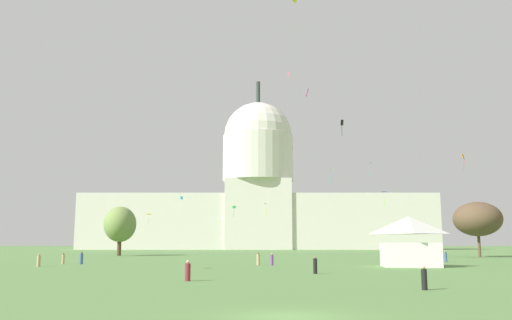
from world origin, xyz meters
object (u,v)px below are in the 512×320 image
at_px(tree_west_far, 123,224).
at_px(kite_lime_mid, 332,172).
at_px(tree_east_near, 480,219).
at_px(kite_blue_low, 385,195).
at_px(kite_violet_low, 2,108).
at_px(person_maroon_lawn_far_left, 410,257).
at_px(kite_white_low, 225,220).
at_px(event_tent, 412,241).
at_px(person_black_mid_left, 318,266).
at_px(kite_green_low, 236,207).
at_px(person_maroon_edge_west, 190,272).
at_px(kite_pink_high, 291,74).
at_px(kite_yellow_high, 300,2).
at_px(person_denim_aisle_center, 84,258).
at_px(kite_red_low, 269,206).
at_px(person_tan_mid_center, 41,261).
at_px(kite_turquoise_mid, 372,165).
at_px(kite_gold_low, 151,216).
at_px(person_tan_near_tree_west, 390,257).
at_px(kite_cyan_low, 184,198).
at_px(capitol_building, 260,196).
at_px(person_denim_front_center, 448,257).
at_px(person_tan_back_center, 261,259).
at_px(kite_black_mid, 344,124).
at_px(person_tan_back_left, 66,259).
at_px(kite_magenta_mid, 310,92).
at_px(person_purple_deep_crowd, 274,260).
at_px(person_black_near_tent, 427,279).

relative_size(tree_west_far, kite_lime_mid, 2.52).
height_order(tree_east_near, kite_blue_low, kite_blue_low).
bearing_deg(kite_violet_low, person_maroon_lawn_far_left, -92.76).
distance_m(kite_lime_mid, kite_white_low, 37.45).
height_order(event_tent, person_black_mid_left, event_tent).
bearing_deg(kite_green_low, kite_lime_mid, -156.52).
distance_m(person_maroon_edge_west, kite_pink_high, 73.09).
bearing_deg(kite_yellow_high, person_denim_aisle_center, 148.64).
xyz_separation_m(kite_lime_mid, kite_red_low, (-19.96, -22.07, -12.08)).
relative_size(person_tan_mid_center, kite_yellow_high, 0.91).
bearing_deg(kite_lime_mid, kite_green_low, -79.57).
relative_size(kite_turquoise_mid, kite_white_low, 0.82).
bearing_deg(kite_gold_low, person_tan_near_tree_west, 121.45).
bearing_deg(person_denim_aisle_center, kite_cyan_low, 158.74).
bearing_deg(event_tent, kite_blue_low, 87.57).
distance_m(capitol_building, kite_blue_low, 113.39).
height_order(person_maroon_edge_west, kite_yellow_high, kite_yellow_high).
xyz_separation_m(person_denim_front_center, kite_red_low, (-25.84, 58.44, 11.70)).
bearing_deg(kite_red_low, capitol_building, -4.20).
relative_size(tree_west_far, kite_pink_high, 11.25).
height_order(person_tan_back_center, kite_violet_low, kite_violet_low).
xyz_separation_m(tree_east_near, kite_blue_low, (-18.65, 2.38, 5.20)).
xyz_separation_m(person_denim_aisle_center, person_maroon_edge_west, (18.60, -31.24, -0.06)).
height_order(kite_red_low, kite_blue_low, kite_blue_low).
distance_m(person_tan_back_center, kite_black_mid, 28.57).
height_order(tree_east_near, person_tan_back_left, tree_east_near).
height_order(person_maroon_lawn_far_left, person_black_mid_left, person_maroon_lawn_far_left).
relative_size(tree_west_far, person_black_mid_left, 6.62).
relative_size(person_tan_mid_center, kite_turquoise_mid, 0.48).
height_order(person_tan_mid_center, kite_green_low, kite_green_low).
relative_size(person_denim_aisle_center, kite_magenta_mid, 1.16).
height_order(person_tan_back_center, person_maroon_lawn_far_left, person_maroon_lawn_far_left).
height_order(person_tan_back_left, person_denim_front_center, person_denim_front_center).
bearing_deg(kite_magenta_mid, kite_white_low, -112.60).
bearing_deg(person_maroon_lawn_far_left, kite_green_low, 50.59).
distance_m(event_tent, kite_black_mid, 26.48).
bearing_deg(person_purple_deep_crowd, person_denim_front_center, -14.14).
height_order(kite_turquoise_mid, kite_yellow_high, kite_yellow_high).
relative_size(person_tan_back_center, kite_black_mid, 0.62).
bearing_deg(kite_yellow_high, person_maroon_lawn_far_left, -103.10).
relative_size(person_tan_back_center, person_maroon_lawn_far_left, 0.95).
distance_m(person_tan_back_left, kite_gold_low, 85.63).
xyz_separation_m(person_black_near_tent, person_maroon_lawn_far_left, (11.78, 45.04, 0.13)).
relative_size(event_tent, kite_white_low, 1.90).
bearing_deg(kite_yellow_high, capitol_building, 30.96).
bearing_deg(person_tan_near_tree_west, person_tan_back_center, -145.12).
bearing_deg(person_maroon_edge_west, person_black_near_tent, 159.33).
height_order(person_denim_aisle_center, kite_yellow_high, kite_yellow_high).
distance_m(person_black_mid_left, kite_red_low, 88.63).
height_order(person_black_near_tent, kite_cyan_low, kite_cyan_low).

